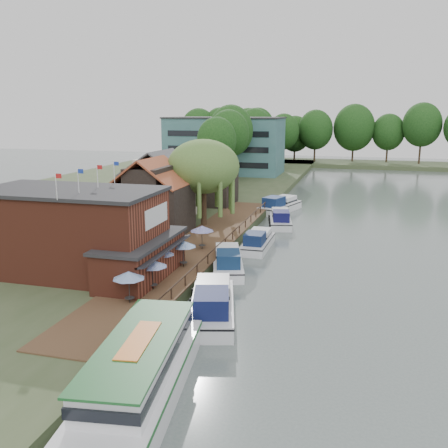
% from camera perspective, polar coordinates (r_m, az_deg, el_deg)
% --- Properties ---
extents(ground, '(260.00, 260.00, 0.00)m').
position_cam_1_polar(ground, '(40.86, 3.63, -8.25)').
color(ground, '#4E5A57').
rests_on(ground, ground).
extents(land_bank, '(50.00, 140.00, 1.00)m').
position_cam_1_polar(land_bank, '(82.80, -11.83, 2.73)').
color(land_bank, '#384728').
rests_on(land_bank, ground).
extents(quay_deck, '(6.00, 50.00, 0.10)m').
position_cam_1_polar(quay_deck, '(51.71, -2.73, -2.45)').
color(quay_deck, '#47301E').
rests_on(quay_deck, land_bank).
extents(quay_rail, '(0.20, 49.00, 1.00)m').
position_cam_1_polar(quay_rail, '(51.30, 0.30, -2.04)').
color(quay_rail, black).
rests_on(quay_rail, land_bank).
extents(pub, '(20.00, 11.00, 7.30)m').
position_cam_1_polar(pub, '(43.50, -14.91, -0.93)').
color(pub, maroon).
rests_on(pub, land_bank).
extents(hotel_block, '(25.40, 12.40, 12.30)m').
position_cam_1_polar(hotel_block, '(111.62, 0.07, 9.00)').
color(hotel_block, '#38666B').
rests_on(hotel_block, land_bank).
extents(cottage_a, '(8.60, 7.60, 8.50)m').
position_cam_1_polar(cottage_a, '(56.92, -8.23, 3.18)').
color(cottage_a, black).
rests_on(cottage_a, land_bank).
extents(cottage_b, '(9.60, 8.60, 8.50)m').
position_cam_1_polar(cottage_b, '(67.17, -7.16, 4.69)').
color(cottage_b, beige).
rests_on(cottage_b, land_bank).
extents(cottage_c, '(7.60, 7.60, 8.50)m').
position_cam_1_polar(cottage_c, '(74.21, -1.61, 5.55)').
color(cottage_c, black).
rests_on(cottage_c, land_bank).
extents(willow, '(8.60, 8.60, 10.43)m').
position_cam_1_polar(willow, '(59.81, -2.36, 4.70)').
color(willow, '#476B2D').
rests_on(willow, land_bank).
extents(umbrella_0, '(2.35, 2.35, 2.38)m').
position_cam_1_polar(umbrella_0, '(36.78, -10.79, -7.10)').
color(umbrella_0, '#1B4E99').
rests_on(umbrella_0, quay_deck).
extents(umbrella_1, '(2.33, 2.33, 2.38)m').
position_cam_1_polar(umbrella_1, '(39.18, -8.14, -5.74)').
color(umbrella_1, navy).
rests_on(umbrella_1, quay_deck).
extents(umbrella_2, '(1.97, 1.97, 2.38)m').
position_cam_1_polar(umbrella_2, '(42.16, -6.98, -4.35)').
color(umbrella_2, navy).
rests_on(umbrella_2, quay_deck).
extents(umbrella_3, '(2.33, 2.33, 2.38)m').
position_cam_1_polar(umbrella_3, '(44.46, -4.66, -3.39)').
color(umbrella_3, '#1B4D99').
rests_on(umbrella_3, quay_deck).
extents(umbrella_4, '(2.40, 2.40, 2.38)m').
position_cam_1_polar(umbrella_4, '(49.96, -2.53, -1.53)').
color(umbrella_4, navy).
rests_on(umbrella_4, quay_deck).
extents(cruiser_0, '(6.09, 11.14, 2.60)m').
position_cam_1_polar(cruiser_0, '(36.56, -1.34, -8.64)').
color(cruiser_0, silver).
rests_on(cruiser_0, ground).
extents(cruiser_1, '(5.69, 10.00, 2.29)m').
position_cam_1_polar(cruiser_1, '(46.76, 0.43, -3.98)').
color(cruiser_1, white).
rests_on(cruiser_1, ground).
extents(cruiser_2, '(2.95, 9.00, 2.14)m').
position_cam_1_polar(cruiser_2, '(54.20, 3.88, -1.72)').
color(cruiser_2, silver).
rests_on(cruiser_2, ground).
extents(cruiser_3, '(4.82, 9.71, 2.23)m').
position_cam_1_polar(cruiser_3, '(65.46, 6.47, 0.81)').
color(cruiser_3, silver).
rests_on(cruiser_3, ground).
extents(cruiser_4, '(6.32, 10.80, 2.51)m').
position_cam_1_polar(cruiser_4, '(74.22, 6.42, 2.36)').
color(cruiser_4, white).
rests_on(cruiser_4, ground).
extents(tour_boat, '(6.27, 15.58, 3.31)m').
position_cam_1_polar(tour_boat, '(26.65, -10.06, -16.67)').
color(tour_boat, silver).
rests_on(tour_boat, ground).
extents(swan, '(0.44, 0.44, 0.44)m').
position_cam_1_polar(swan, '(33.02, -6.73, -13.24)').
color(swan, white).
rests_on(swan, ground).
extents(bank_tree_0, '(6.57, 6.57, 12.69)m').
position_cam_1_polar(bank_tree_0, '(84.05, -0.83, 7.85)').
color(bank_tree_0, '#143811').
rests_on(bank_tree_0, land_bank).
extents(bank_tree_1, '(7.42, 7.42, 13.88)m').
position_cam_1_polar(bank_tree_1, '(91.14, 0.53, 8.62)').
color(bank_tree_1, '#143811').
rests_on(bank_tree_1, land_bank).
extents(bank_tree_2, '(8.85, 8.85, 14.84)m').
position_cam_1_polar(bank_tree_2, '(100.62, 0.78, 9.30)').
color(bank_tree_2, '#143811').
rests_on(bank_tree_2, land_bank).
extents(bank_tree_3, '(8.61, 8.61, 14.24)m').
position_cam_1_polar(bank_tree_3, '(120.11, 3.45, 9.72)').
color(bank_tree_3, '#143811').
rests_on(bank_tree_3, land_bank).
extents(bank_tree_4, '(8.16, 8.16, 14.38)m').
position_cam_1_polar(bank_tree_4, '(127.08, 3.87, 9.91)').
color(bank_tree_4, '#143811').
rests_on(bank_tree_4, land_bank).
extents(bank_tree_5, '(8.22, 8.22, 12.92)m').
position_cam_1_polar(bank_tree_5, '(134.89, 6.82, 9.71)').
color(bank_tree_5, '#143811').
rests_on(bank_tree_5, land_bank).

